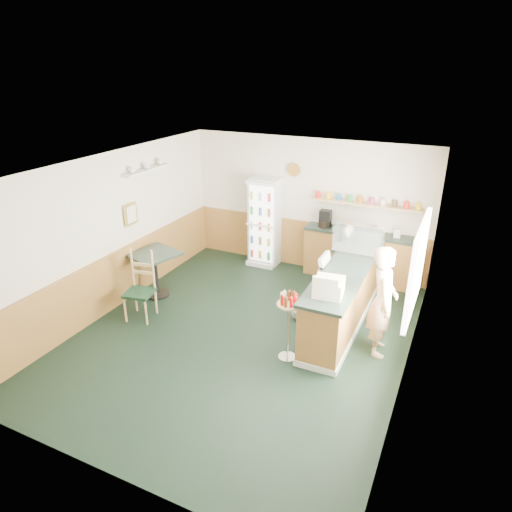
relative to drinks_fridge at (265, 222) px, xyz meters
The scene contains 13 objects.
ground 3.01m from the drinks_fridge, 72.96° to the right, with size 6.00×6.00×0.00m, color black.
room_envelope 2.18m from the drinks_fridge, 73.03° to the right, with size 5.04×6.02×2.72m.
service_counter 2.79m from the drinks_fridge, 37.26° to the right, with size 0.68×3.01×1.01m.
back_counter 2.07m from the drinks_fridge, ahead, with size 2.24×0.42×1.69m.
drinks_fridge is the anchor object (origin of this frame).
display_case 2.41m from the drinks_fridge, 23.64° to the right, with size 0.82×0.43×0.46m.
cash_register 3.46m from the drinks_fridge, 50.63° to the right, with size 0.40×0.42×0.23m, color beige.
shopkeeper 3.67m from the drinks_fridge, 38.03° to the right, with size 0.57×0.41×1.71m, color tan.
condiment_stand 3.46m from the drinks_fridge, 60.19° to the right, with size 0.34×0.34×1.06m.
newspaper_rack 2.52m from the drinks_fridge, 42.98° to the right, with size 0.10×0.48×0.95m.
cafe_table 2.55m from the drinks_fridge, 118.64° to the right, with size 0.97×0.97×0.86m.
cafe_chair 3.07m from the drinks_fridge, 108.36° to the right, with size 0.52×0.52×1.19m.
dog_doorstop 2.56m from the drinks_fridge, 52.40° to the right, with size 0.22×0.29×0.27m.
Camera 1 is at (2.86, -5.55, 4.07)m, focal length 32.00 mm.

